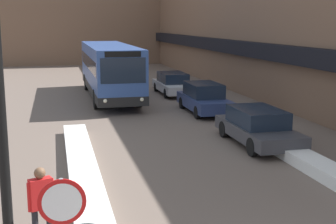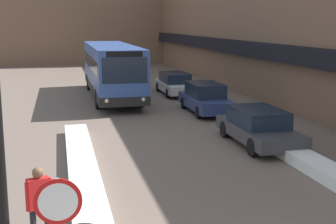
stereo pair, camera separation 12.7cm
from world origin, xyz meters
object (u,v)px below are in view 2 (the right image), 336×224
parked_car_middle (205,98)px  stop_sign (59,216)px  parked_car_back (175,83)px  street_lamp (11,48)px  pedestrian (39,199)px  parked_car_front (258,127)px  city_bus (111,69)px

parked_car_middle → stop_sign: size_ratio=2.01×
parked_car_middle → parked_car_back: parked_car_middle is taller
street_lamp → pedestrian: bearing=86.5°
stop_sign → street_lamp: bearing=-176.6°
parked_car_middle → stop_sign: (-7.49, -15.81, 0.87)m
parked_car_front → parked_car_middle: size_ratio=1.02×
city_bus → parked_car_middle: size_ratio=2.71×
city_bus → parked_car_middle: bearing=-55.5°
city_bus → pedestrian: 19.93m
parked_car_middle → street_lamp: bearing=-116.9°
pedestrian → stop_sign: bearing=-100.4°
parked_car_front → stop_sign: (-7.49, -9.11, 0.92)m
parked_car_front → pedestrian: 10.40m
stop_sign → street_lamp: (-0.56, -0.03, 2.65)m
city_bus → parked_car_front: size_ratio=2.65×
city_bus → pedestrian: size_ratio=7.04×
parked_car_middle → street_lamp: street_lamp is taller
city_bus → parked_car_front: (4.21, -12.82, -1.07)m
street_lamp → pedestrian: (0.14, 2.39, -3.24)m
city_bus → stop_sign: bearing=-98.5°
parked_car_back → pedestrian: pedestrian is taller
parked_car_back → street_lamp: (-8.04, -22.42, 3.58)m
city_bus → parked_car_back: city_bus is taller
stop_sign → pedestrian: bearing=99.9°
parked_car_back → pedestrian: 21.53m
parked_car_front → stop_sign: stop_sign is taller
parked_car_front → parked_car_back: parked_car_back is taller
city_bus → parked_car_front: 13.54m
pedestrian → parked_car_back: bearing=48.2°
parked_car_back → pedestrian: size_ratio=2.74×
pedestrian → street_lamp: bearing=-113.7°
street_lamp → parked_car_middle: bearing=63.1°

